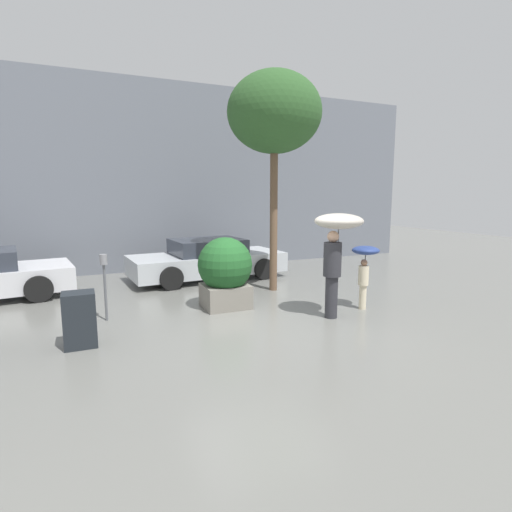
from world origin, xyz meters
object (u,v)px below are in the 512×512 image
(parked_car_near, at_px, (208,260))
(street_tree, at_px, (274,114))
(parking_meter, at_px, (104,273))
(newspaper_box, at_px, (80,320))
(person_child, at_px, (365,262))
(planter_box, at_px, (225,271))
(person_adult, at_px, (337,238))

(parked_car_near, height_order, street_tree, street_tree)
(parking_meter, distance_m, newspaper_box, 1.43)
(newspaper_box, bearing_deg, street_tree, 25.93)
(parked_car_near, xyz_separation_m, street_tree, (1.12, -2.10, 3.85))
(person_child, bearing_deg, newspaper_box, 142.49)
(parked_car_near, bearing_deg, street_tree, -156.44)
(planter_box, bearing_deg, parked_car_near, 80.01)
(person_adult, bearing_deg, planter_box, 124.19)
(street_tree, xyz_separation_m, parking_meter, (-4.13, -0.98, -3.45))
(planter_box, xyz_separation_m, newspaper_box, (-2.92, -1.21, -0.36))
(planter_box, height_order, street_tree, street_tree)
(planter_box, xyz_separation_m, street_tree, (1.67, 1.02, 3.58))
(person_child, relative_size, street_tree, 0.25)
(planter_box, relative_size, street_tree, 0.29)
(planter_box, distance_m, person_adult, 2.49)
(person_adult, bearing_deg, street_tree, 77.56)
(person_child, distance_m, newspaper_box, 5.68)
(person_child, distance_m, parked_car_near, 4.93)
(person_adult, relative_size, newspaper_box, 2.32)
(street_tree, bearing_deg, parked_car_near, 118.14)
(person_adult, distance_m, parked_car_near, 4.93)
(person_adult, relative_size, parking_meter, 1.58)
(planter_box, height_order, person_child, planter_box)
(person_adult, bearing_deg, parked_car_near, 89.80)
(planter_box, xyz_separation_m, person_child, (2.72, -1.28, 0.21))
(person_child, bearing_deg, person_adult, 158.64)
(parked_car_near, bearing_deg, person_adult, -169.65)
(person_child, bearing_deg, parked_car_near, 79.46)
(person_adult, distance_m, person_child, 1.12)
(street_tree, bearing_deg, person_adult, -87.31)
(parking_meter, xyz_separation_m, newspaper_box, (-0.47, -1.26, -0.49))
(person_child, height_order, newspaper_box, person_child)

